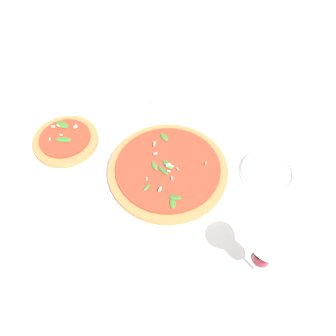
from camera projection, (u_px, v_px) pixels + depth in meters
ground_plane at (182, 173)px, 0.94m from camera, size 6.00×6.00×0.00m
pizza_arugula_main at (168, 171)px, 0.92m from camera, size 0.36×0.36×0.05m
pizza_personal_side at (66, 142)px, 0.98m from camera, size 0.21×0.21×0.05m
wine_glass at (264, 253)px, 0.69m from camera, size 0.08×0.08×0.15m
napkin at (159, 99)px, 1.11m from camera, size 0.13×0.09×0.01m
fork at (157, 99)px, 1.11m from camera, size 0.20×0.04×0.00m
side_plate_white at (267, 172)px, 0.93m from camera, size 0.15×0.15×0.02m
shaker_pepper at (48, 217)px, 0.82m from camera, size 0.03×0.03×0.07m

